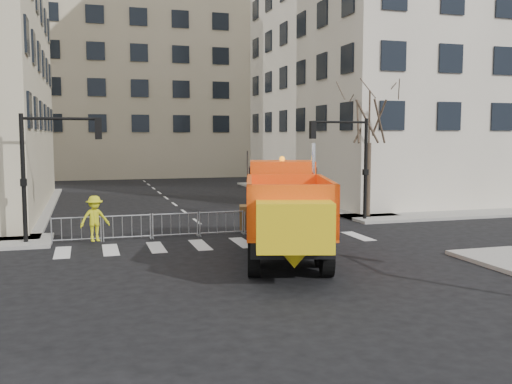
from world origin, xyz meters
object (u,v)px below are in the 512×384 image
object	(u,v)px
plow_truck	(285,208)
cop_a	(288,212)
cop_b	(286,213)
cop_c	(279,213)
worker	(95,219)
newspaper_box	(316,211)

from	to	relation	value
plow_truck	cop_a	world-z (taller)	plow_truck
plow_truck	cop_a	distance (m)	5.40
cop_b	cop_c	xyz separation A→B (m)	(-0.37, 0.00, -0.02)
plow_truck	cop_c	size ratio (longest dim) A/B	5.82
plow_truck	cop_c	world-z (taller)	plow_truck
plow_truck	cop_b	world-z (taller)	plow_truck
cop_c	worker	world-z (taller)	worker
cop_a	worker	size ratio (longest dim) A/B	1.09
cop_a	newspaper_box	xyz separation A→B (m)	(2.32, 2.21, -0.33)
cop_a	cop_c	world-z (taller)	cop_a
cop_a	newspaper_box	size ratio (longest dim) A/B	1.88
plow_truck	worker	xyz separation A→B (m)	(-6.61, 4.87, -0.78)
worker	cop_a	bearing A→B (deg)	-15.09
cop_b	cop_c	size ratio (longest dim) A/B	1.02
cop_a	cop_b	world-z (taller)	cop_a
cop_c	cop_a	bearing A→B (deg)	96.59
plow_truck	worker	bearing A→B (deg)	69.70
cop_c	plow_truck	bearing A→B (deg)	1.53
newspaper_box	cop_b	bearing A→B (deg)	-157.84
cop_c	newspaper_box	world-z (taller)	cop_c
cop_b	cop_c	world-z (taller)	cop_b
plow_truck	cop_a	xyz separation A→B (m)	(1.88, 4.99, -0.84)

